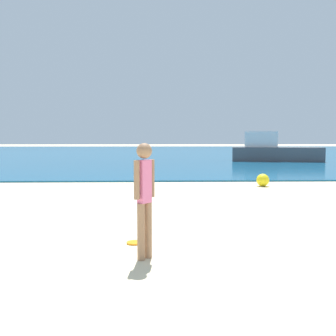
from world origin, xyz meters
The scene contains 5 objects.
water centered at (0.00, 42.40, 0.03)m, with size 160.00×60.00×0.06m, color #14567F.
person_standing centered at (-0.57, 3.55, 0.87)m, with size 0.26×0.28×1.53m.
frisbee centered at (-0.75, 4.28, 0.01)m, with size 0.24×0.24×0.03m, color orange.
boat_near centered at (7.49, 24.06, 0.75)m, with size 6.13×3.00×2.00m.
beach_ball centered at (3.13, 11.07, 0.21)m, with size 0.42×0.42×0.42m, color yellow.
Camera 1 is at (-0.42, -1.38, 1.59)m, focal length 40.65 mm.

